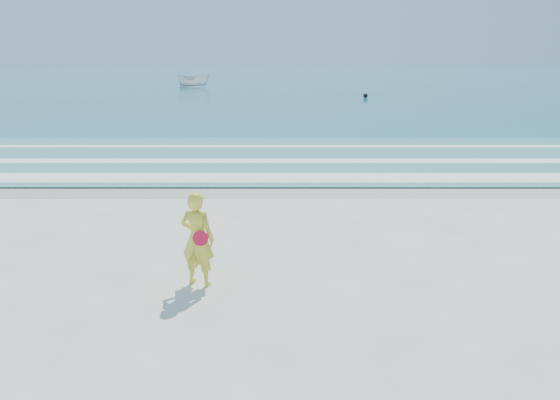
{
  "coord_description": "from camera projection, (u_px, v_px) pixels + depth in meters",
  "views": [
    {
      "loc": [
        0.19,
        -7.22,
        4.05
      ],
      "look_at": [
        0.18,
        4.0,
        1.0
      ],
      "focal_mm": 35.0,
      "sensor_mm": 36.0,
      "label": 1
    }
  ],
  "objects": [
    {
      "name": "ground",
      "position": [
        268.0,
        337.0,
        8.03
      ],
      "size": [
        400.0,
        400.0,
        0.0
      ],
      "primitive_type": "plane",
      "color": "silver",
      "rests_on": "ground"
    },
    {
      "name": "wet_sand",
      "position": [
        274.0,
        189.0,
        16.72
      ],
      "size": [
        400.0,
        2.4,
        0.0
      ],
      "primitive_type": "cube",
      "color": "#B2A893",
      "rests_on": "ground"
    },
    {
      "name": "ocean",
      "position": [
        279.0,
        73.0,
        109.35
      ],
      "size": [
        400.0,
        190.0,
        0.04
      ],
      "primitive_type": "cube",
      "color": "#19727F",
      "rests_on": "ground"
    },
    {
      "name": "shallow",
      "position": [
        276.0,
        157.0,
        21.53
      ],
      "size": [
        400.0,
        10.0,
        0.01
      ],
      "primitive_type": "cube",
      "color": "#59B7AD",
      "rests_on": "ocean"
    },
    {
      "name": "foam_near",
      "position": [
        275.0,
        178.0,
        17.96
      ],
      "size": [
        400.0,
        1.4,
        0.01
      ],
      "primitive_type": "cube",
      "color": "white",
      "rests_on": "shallow"
    },
    {
      "name": "foam_mid",
      "position": [
        275.0,
        161.0,
        20.76
      ],
      "size": [
        400.0,
        0.9,
        0.01
      ],
      "primitive_type": "cube",
      "color": "white",
      "rests_on": "shallow"
    },
    {
      "name": "foam_far",
      "position": [
        276.0,
        146.0,
        23.94
      ],
      "size": [
        400.0,
        0.6,
        0.01
      ],
      "primitive_type": "cube",
      "color": "white",
      "rests_on": "shallow"
    },
    {
      "name": "boat",
      "position": [
        194.0,
        80.0,
        64.23
      ],
      "size": [
        4.4,
        2.6,
        1.6
      ],
      "primitive_type": "imported",
      "rotation": [
        0.0,
        0.0,
        1.3
      ],
      "color": "silver",
      "rests_on": "ocean"
    },
    {
      "name": "buoy",
      "position": [
        365.0,
        96.0,
        49.25
      ],
      "size": [
        0.42,
        0.42,
        0.42
      ],
      "primitive_type": "sphere",
      "color": "black",
      "rests_on": "ocean"
    },
    {
      "name": "woman",
      "position": [
        198.0,
        239.0,
        9.62
      ],
      "size": [
        0.73,
        0.6,
        1.73
      ],
      "color": "yellow",
      "rests_on": "ground"
    }
  ]
}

